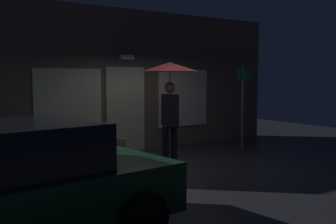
{
  "coord_description": "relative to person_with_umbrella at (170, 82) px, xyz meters",
  "views": [
    {
      "loc": [
        -4.9,
        -7.09,
        1.95
      ],
      "look_at": [
        0.05,
        0.29,
        1.18
      ],
      "focal_mm": 43.22,
      "sensor_mm": 36.0,
      "label": 1
    }
  ],
  "objects": [
    {
      "name": "person_with_umbrella",
      "position": [
        0.0,
        0.0,
        0.0
      ],
      "size": [
        1.28,
        1.28,
        2.27
      ],
      "rotation": [
        0.0,
        0.0,
        -1.78
      ],
      "color": "black",
      "rests_on": "ground"
    },
    {
      "name": "street_sign_post",
      "position": [
        2.57,
        0.36,
        -0.55
      ],
      "size": [
        0.4,
        0.07,
        2.27
      ],
      "color": "#595B60",
      "rests_on": "ground"
    },
    {
      "name": "sidewalk_bollard",
      "position": [
        -0.74,
        0.95,
        -1.58
      ],
      "size": [
        0.24,
        0.24,
        0.53
      ],
      "primitive_type": "cylinder",
      "color": "#9E998E",
      "rests_on": "ground"
    },
    {
      "name": "building_facade",
      "position": [
        -0.1,
        2.06,
        -0.01
      ],
      "size": [
        9.7,
        0.48,
        3.69
      ],
      "color": "brown",
      "rests_on": "ground"
    },
    {
      "name": "ground_plane",
      "position": [
        -0.1,
        -0.29,
        -1.84
      ],
      "size": [
        18.0,
        18.0,
        0.0
      ],
      "primitive_type": "plane",
      "color": "#2D2D33"
    }
  ]
}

